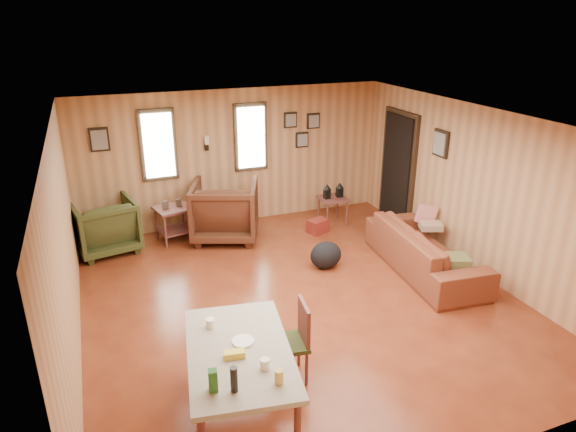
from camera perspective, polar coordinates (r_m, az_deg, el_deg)
name	(u,v)px	position (r m, az deg, el deg)	size (l,w,h in m)	color
room	(303,207)	(6.76, 1.73, 1.05)	(5.54, 6.04, 2.44)	brown
sofa	(426,243)	(7.79, 15.06, -2.90)	(2.28, 0.66, 0.89)	brown
recliner_brown	(225,208)	(8.65, -7.02, 0.91)	(1.06, 0.99, 1.09)	#472415
recliner_green	(105,223)	(8.64, -19.69, -0.78)	(0.92, 0.86, 0.95)	#373E1C
end_table	(174,218)	(8.75, -12.57, -0.19)	(0.67, 0.63, 0.73)	brown
side_table	(333,196)	(9.24, 5.04, 2.19)	(0.48, 0.48, 0.76)	brown
cooler	(318,226)	(8.96, 3.35, -1.13)	(0.39, 0.34, 0.24)	maroon
backpack	(326,255)	(7.72, 4.23, -4.35)	(0.50, 0.39, 0.42)	black
sofa_pillows	(440,239)	(7.85, 16.54, -2.43)	(0.96, 1.72, 0.35)	brown
dining_table	(239,357)	(4.79, -5.45, -15.31)	(1.14, 1.65, 1.00)	#9F9885
dining_chair	(294,337)	(5.40, 0.71, -13.30)	(0.44, 0.44, 0.87)	#373E1C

